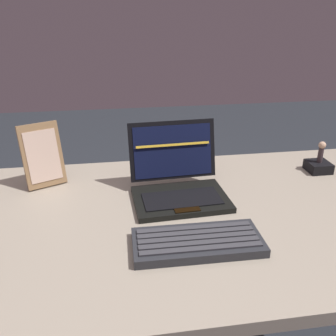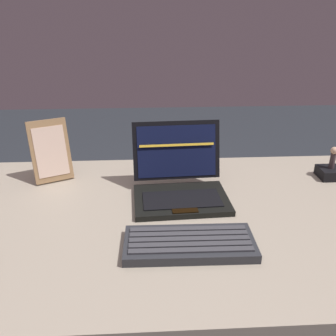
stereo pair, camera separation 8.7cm
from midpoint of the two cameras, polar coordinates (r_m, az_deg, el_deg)
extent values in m
cube|color=gray|center=(0.97, -4.95, -8.38)|extent=(1.75, 0.76, 0.03)
cube|color=black|center=(1.02, -0.43, -5.02)|extent=(0.27, 0.20, 0.02)
cube|color=black|center=(1.00, -0.28, -4.93)|extent=(0.22, 0.11, 0.00)
cube|color=black|center=(0.95, 0.41, -6.61)|extent=(0.07, 0.03, 0.00)
cube|color=black|center=(1.07, -1.60, 2.82)|extent=(0.26, 0.06, 0.17)
cube|color=black|center=(1.07, -1.55, 2.66)|extent=(0.24, 0.05, 0.15)
cube|color=yellow|center=(1.06, -1.56, 3.66)|extent=(0.22, 0.01, 0.01)
cube|color=#26282C|center=(0.84, 1.69, -11.78)|extent=(0.30, 0.13, 0.02)
cube|color=#38383D|center=(0.80, 2.19, -12.73)|extent=(0.27, 0.02, 0.00)
cube|color=#38383D|center=(0.82, 1.94, -11.88)|extent=(0.27, 0.02, 0.00)
cube|color=#38383D|center=(0.83, 1.70, -11.06)|extent=(0.27, 0.02, 0.00)
cube|color=#38383D|center=(0.85, 1.47, -10.27)|extent=(0.27, 0.02, 0.00)
cube|color=#38383D|center=(0.87, 1.25, -9.51)|extent=(0.27, 0.02, 0.00)
cube|color=#906C48|center=(1.16, -21.35, 1.84)|extent=(0.13, 0.09, 0.19)
cube|color=beige|center=(1.15, -21.27, 1.73)|extent=(0.10, 0.07, 0.15)
cube|color=#906C48|center=(1.21, -21.07, -1.35)|extent=(0.02, 0.02, 0.03)
cube|color=black|center=(1.29, 20.95, 0.17)|extent=(0.07, 0.07, 0.03)
cylinder|color=#392D31|center=(1.27, 21.22, 1.88)|extent=(0.02, 0.02, 0.05)
sphere|color=tan|center=(1.26, 21.46, 3.37)|extent=(0.02, 0.02, 0.02)
camera|label=1|loc=(0.04, -92.52, -1.13)|focal=38.46mm
camera|label=2|loc=(0.04, 87.48, 1.13)|focal=38.46mm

